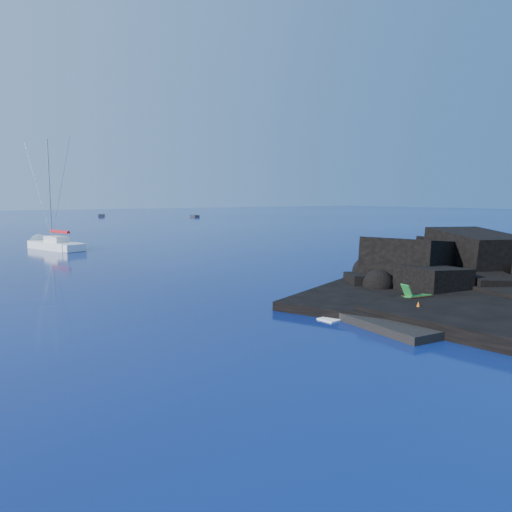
{
  "coord_description": "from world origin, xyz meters",
  "views": [
    {
      "loc": [
        -15.2,
        -13.48,
        5.58
      ],
      "look_at": [
        1.78,
        10.94,
        2.0
      ],
      "focal_mm": 35.0,
      "sensor_mm": 36.0,
      "label": 1
    }
  ],
  "objects_px": {
    "sailboat": "(55,249)",
    "distant_boat_a": "(102,216)",
    "sunbather": "(448,314)",
    "deck_chair": "(417,292)",
    "marker_cone": "(418,307)",
    "distant_boat_b": "(195,217)"
  },
  "relations": [
    {
      "from": "distant_boat_a",
      "to": "distant_boat_b",
      "type": "xyz_separation_m",
      "value": [
        19.27,
        -18.14,
        0.0
      ]
    },
    {
      "from": "sailboat",
      "to": "distant_boat_a",
      "type": "height_order",
      "value": "sailboat"
    },
    {
      "from": "sailboat",
      "to": "sunbather",
      "type": "height_order",
      "value": "sailboat"
    },
    {
      "from": "sunbather",
      "to": "distant_boat_a",
      "type": "xyz_separation_m",
      "value": [
        24.79,
        124.85,
        -0.51
      ]
    },
    {
      "from": "deck_chair",
      "to": "distant_boat_a",
      "type": "distance_m",
      "value": 124.22
    },
    {
      "from": "deck_chair",
      "to": "sunbather",
      "type": "height_order",
      "value": "deck_chair"
    },
    {
      "from": "sailboat",
      "to": "deck_chair",
      "type": "xyz_separation_m",
      "value": [
        8.03,
        -39.73,
        0.87
      ]
    },
    {
      "from": "marker_cone",
      "to": "sunbather",
      "type": "bearing_deg",
      "value": -80.52
    },
    {
      "from": "deck_chair",
      "to": "distant_boat_a",
      "type": "xyz_separation_m",
      "value": [
        23.2,
        122.03,
        -0.87
      ]
    },
    {
      "from": "marker_cone",
      "to": "distant_boat_a",
      "type": "height_order",
      "value": "marker_cone"
    },
    {
      "from": "sunbather",
      "to": "sailboat",
      "type": "bearing_deg",
      "value": 77.31
    },
    {
      "from": "sailboat",
      "to": "deck_chair",
      "type": "relative_size",
      "value": 7.58
    },
    {
      "from": "distant_boat_a",
      "to": "sailboat",
      "type": "bearing_deg",
      "value": -90.42
    },
    {
      "from": "distant_boat_a",
      "to": "marker_cone",
      "type": "bearing_deg",
      "value": -81.09
    },
    {
      "from": "deck_chair",
      "to": "distant_boat_b",
      "type": "relative_size",
      "value": 0.36
    },
    {
      "from": "distant_boat_a",
      "to": "distant_boat_b",
      "type": "relative_size",
      "value": 1.13
    },
    {
      "from": "sunbather",
      "to": "marker_cone",
      "type": "height_order",
      "value": "marker_cone"
    },
    {
      "from": "deck_chair",
      "to": "distant_boat_a",
      "type": "relative_size",
      "value": 0.32
    },
    {
      "from": "sunbather",
      "to": "distant_boat_a",
      "type": "height_order",
      "value": "sunbather"
    },
    {
      "from": "marker_cone",
      "to": "distant_boat_a",
      "type": "distance_m",
      "value": 125.99
    },
    {
      "from": "sailboat",
      "to": "deck_chair",
      "type": "height_order",
      "value": "sailboat"
    },
    {
      "from": "marker_cone",
      "to": "deck_chair",
      "type": "bearing_deg",
      "value": 38.55
    }
  ]
}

